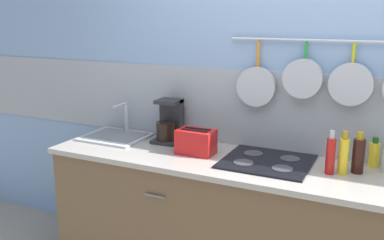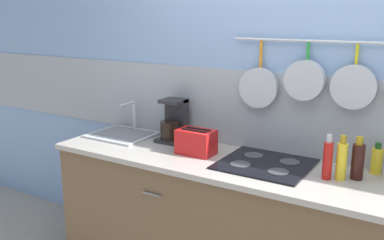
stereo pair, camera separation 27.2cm
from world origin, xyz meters
TOP-DOWN VIEW (x-y plane):
  - wall_back at (0.00, 0.35)m, footprint 7.20×0.15m
  - countertop at (0.00, 0.00)m, footprint 3.29×0.63m
  - sink_basin at (-1.38, 0.11)m, footprint 0.45×0.39m
  - coffee_maker at (-0.98, 0.20)m, footprint 0.18×0.20m
  - toaster at (-0.69, 0.02)m, footprint 0.25×0.15m
  - cooktop at (-0.22, 0.05)m, footprint 0.53×0.49m
  - bottle_sesame_oil at (0.15, 0.02)m, footprint 0.05×0.05m
  - bottle_hot_sauce at (0.21, 0.05)m, footprint 0.06×0.06m
  - bottle_vinegar at (0.29, 0.11)m, footprint 0.07×0.07m
  - bottle_olive_oil at (0.37, 0.25)m, footprint 0.06×0.06m

SIDE VIEW (x-z plane):
  - countertop at x=0.00m, z-range 0.87..0.90m
  - cooktop at x=-0.22m, z-range 0.90..0.91m
  - sink_basin at x=-1.38m, z-range 0.80..1.04m
  - bottle_olive_oil at x=0.37m, z-range 0.89..1.07m
  - toaster at x=-0.69m, z-range 0.90..1.06m
  - bottle_vinegar at x=0.29m, z-range 0.89..1.13m
  - bottle_hot_sauce at x=0.21m, z-range 0.89..1.14m
  - bottle_sesame_oil at x=0.15m, z-range 0.89..1.14m
  - coffee_maker at x=-0.98m, z-range 0.87..1.18m
  - wall_back at x=0.00m, z-range -0.02..2.58m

